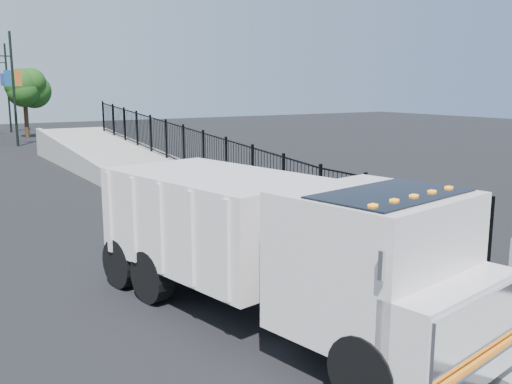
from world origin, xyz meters
TOP-DOWN VIEW (x-y plane):
  - ground at (0.00, 0.00)m, footprint 120.00×120.00m
  - sidewalk at (1.93, -2.00)m, footprint 3.55×12.00m
  - curb at (0.00, -2.00)m, footprint 0.30×12.00m
  - ramp at (2.12, 16.00)m, footprint 3.95×24.06m
  - iron_fence at (3.55, 12.00)m, footprint 0.10×28.00m
  - truck at (-1.60, -1.36)m, footprint 4.12×8.54m
  - worker at (0.95, -1.07)m, footprint 0.43×0.65m
  - light_pole_1 at (-0.59, 34.13)m, footprint 3.78×0.22m
  - light_pole_3 at (0.98, 47.31)m, footprint 3.78×0.22m
  - tree_1 at (1.59, 40.96)m, footprint 2.65×2.65m

SIDE VIEW (x-z plane):
  - ground at x=0.00m, z-range 0.00..0.00m
  - ramp at x=2.12m, z-range -1.60..1.60m
  - sidewalk at x=1.93m, z-range 0.00..0.12m
  - curb at x=0.00m, z-range 0.00..0.16m
  - iron_fence at x=3.55m, z-range 0.00..1.80m
  - worker at x=0.95m, z-range 0.12..1.89m
  - truck at x=-1.60m, z-range 0.18..2.98m
  - tree_1 at x=1.59m, z-range 1.29..6.61m
  - light_pole_1 at x=-0.59m, z-range 0.36..8.36m
  - light_pole_3 at x=0.98m, z-range 0.36..8.36m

